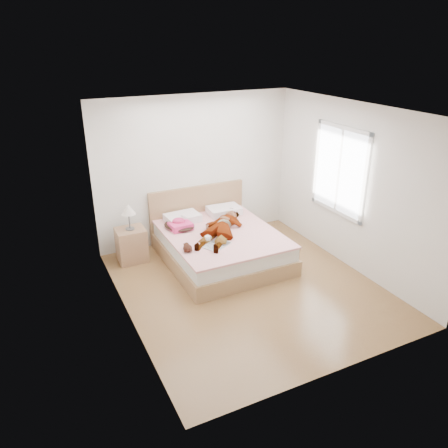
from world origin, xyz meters
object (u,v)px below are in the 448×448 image
(woman, at_px, (222,225))
(towel, at_px, (180,225))
(plush_toy, at_px, (187,248))
(bed, at_px, (219,243))
(coffee_mug, at_px, (208,239))
(phone, at_px, (184,217))
(nightstand, at_px, (131,242))
(magazine, at_px, (217,245))

(woman, bearing_deg, towel, -171.97)
(woman, relative_size, towel, 4.25)
(woman, relative_size, plush_toy, 7.43)
(bed, xyz_separation_m, coffee_mug, (-0.35, -0.32, 0.29))
(phone, distance_m, nightstand, 0.97)
(phone, height_order, plush_toy, phone)
(towel, bearing_deg, magazine, -70.52)
(phone, xyz_separation_m, coffee_mug, (0.13, -0.68, -0.15))
(woman, bearing_deg, magazine, -81.23)
(towel, distance_m, nightstand, 0.85)
(bed, relative_size, towel, 5.51)
(bed, bearing_deg, towel, 148.31)
(bed, distance_m, coffee_mug, 0.55)
(woman, relative_size, phone, 15.30)
(phone, bearing_deg, magazine, -124.08)
(woman, distance_m, plush_toy, 0.88)
(magazine, bearing_deg, plush_toy, 178.28)
(woman, relative_size, bed, 0.77)
(towel, relative_size, plush_toy, 1.75)
(bed, height_order, coffee_mug, bed)
(nightstand, bearing_deg, towel, -16.04)
(woman, relative_size, magazine, 3.20)
(bed, distance_m, nightstand, 1.45)
(woman, height_order, bed, bed)
(magazine, bearing_deg, coffee_mug, 116.76)
(phone, bearing_deg, bed, -85.17)
(coffee_mug, xyz_separation_m, plush_toy, (-0.40, -0.15, 0.01))
(magazine, relative_size, plush_toy, 2.32)
(magazine, distance_m, coffee_mug, 0.19)
(magazine, xyz_separation_m, nightstand, (-1.08, 1.05, -0.19))
(phone, height_order, coffee_mug, phone)
(coffee_mug, bearing_deg, nightstand, 138.20)
(woman, distance_m, towel, 0.70)
(magazine, height_order, coffee_mug, coffee_mug)
(phone, distance_m, bed, 0.74)
(phone, xyz_separation_m, bed, (0.48, -0.36, -0.43))
(woman, xyz_separation_m, towel, (-0.58, 0.39, -0.04))
(towel, distance_m, plush_toy, 0.84)
(bed, bearing_deg, phone, 143.13)
(plush_toy, bearing_deg, bed, 32.26)
(coffee_mug, bearing_deg, phone, 100.83)
(magazine, bearing_deg, woman, 57.07)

